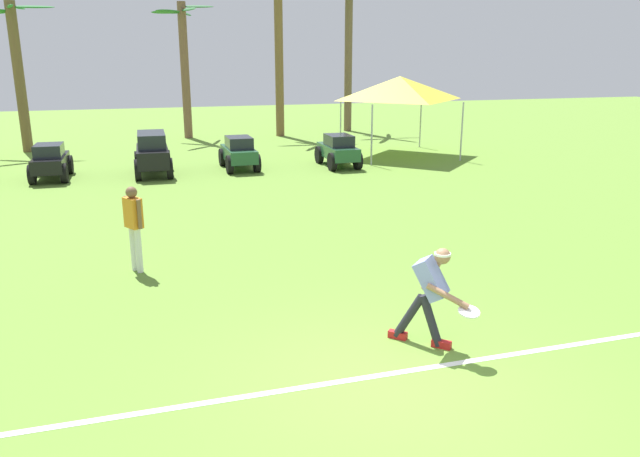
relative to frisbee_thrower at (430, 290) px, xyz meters
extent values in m
plane|color=olive|center=(-0.92, -0.85, -0.79)|extent=(80.00, 80.00, 0.00)
cube|color=white|center=(-0.92, -0.61, -0.78)|extent=(26.68, 0.46, 0.01)
cylinder|color=#23232D|center=(0.03, -0.02, -0.43)|extent=(0.34, 0.33, 0.72)
cube|color=red|center=(0.14, -0.13, -0.74)|extent=(0.26, 0.25, 0.10)
cylinder|color=#23232D|center=(-0.20, 0.19, -0.43)|extent=(0.40, 0.39, 0.69)
cube|color=red|center=(-0.31, 0.29, -0.74)|extent=(0.26, 0.25, 0.10)
cube|color=#7A84C6|center=(0.01, -0.01, 0.17)|extent=(0.55, 0.55, 0.57)
sphere|color=#936B4C|center=(0.11, -0.10, 0.50)|extent=(0.30, 0.30, 0.21)
cylinder|color=white|center=(0.11, -0.10, 0.53)|extent=(0.30, 0.30, 0.03)
cylinder|color=#936B4C|center=(0.09, -0.33, 0.03)|extent=(0.47, 0.45, 0.27)
cylinder|color=#936B4C|center=(0.11, 0.17, 0.15)|extent=(0.26, 0.25, 0.49)
cylinder|color=white|center=(0.28, -0.54, -0.11)|extent=(0.28, 0.28, 0.09)
cylinder|color=silver|center=(-3.69, 4.08, -0.38)|extent=(0.15, 0.15, 0.82)
cylinder|color=silver|center=(-3.78, 4.24, -0.38)|extent=(0.15, 0.15, 0.82)
cube|color=orange|center=(-3.74, 4.16, 0.30)|extent=(0.34, 0.39, 0.54)
cylinder|color=brown|center=(-3.63, 3.98, 0.31)|extent=(0.10, 0.10, 0.52)
cylinder|color=brown|center=(-3.84, 4.34, 0.31)|extent=(0.10, 0.10, 0.52)
sphere|color=brown|center=(-3.74, 4.16, 0.67)|extent=(0.27, 0.27, 0.20)
cube|color=black|center=(-6.21, 13.73, -0.28)|extent=(0.93, 2.21, 0.42)
cube|color=#1E232B|center=(-6.21, 13.63, 0.12)|extent=(0.81, 1.11, 0.38)
cylinder|color=black|center=(-6.65, 14.50, -0.49)|extent=(0.19, 0.60, 0.60)
cylinder|color=black|center=(-5.75, 14.49, -0.49)|extent=(0.19, 0.60, 0.60)
cylinder|color=black|center=(-6.67, 12.97, -0.49)|extent=(0.19, 0.60, 0.60)
cylinder|color=black|center=(-5.77, 12.95, -0.49)|extent=(0.19, 0.60, 0.60)
cube|color=black|center=(-3.15, 13.54, -0.18)|extent=(0.99, 2.41, 0.55)
cube|color=#1E232B|center=(-3.15, 13.69, 0.32)|extent=(0.86, 1.81, 0.46)
cylinder|color=black|center=(-3.62, 14.38, -0.46)|extent=(0.19, 0.66, 0.66)
cylinder|color=black|center=(-2.66, 14.37, -0.46)|extent=(0.19, 0.66, 0.66)
cylinder|color=black|center=(-3.64, 12.71, -0.46)|extent=(0.19, 0.66, 0.66)
cylinder|color=black|center=(-2.68, 12.69, -0.46)|extent=(0.19, 0.66, 0.66)
cube|color=#235133|center=(-0.33, 13.81, -0.28)|extent=(0.94, 2.22, 0.42)
cube|color=#1E232B|center=(-0.33, 13.71, 0.12)|extent=(0.81, 1.12, 0.38)
cylinder|color=black|center=(-0.79, 14.57, -0.49)|extent=(0.19, 0.60, 0.60)
cylinder|color=black|center=(0.11, 14.59, -0.49)|extent=(0.19, 0.60, 0.60)
cylinder|color=black|center=(-0.76, 13.03, -0.49)|extent=(0.19, 0.60, 0.60)
cylinder|color=black|center=(0.14, 13.05, -0.49)|extent=(0.19, 0.60, 0.60)
cube|color=#235133|center=(3.03, 13.36, -0.28)|extent=(0.90, 2.20, 0.42)
cube|color=#1E232B|center=(3.04, 13.26, 0.12)|extent=(0.79, 1.10, 0.38)
cylinder|color=black|center=(2.58, 14.13, -0.49)|extent=(0.18, 0.60, 0.60)
cylinder|color=black|center=(3.48, 14.13, -0.49)|extent=(0.18, 0.60, 0.60)
cylinder|color=black|center=(2.59, 12.59, -0.49)|extent=(0.18, 0.60, 0.60)
cylinder|color=black|center=(3.49, 12.59, -0.49)|extent=(0.18, 0.60, 0.60)
cylinder|color=brown|center=(-7.77, 19.94, 2.05)|extent=(0.39, 0.39, 5.68)
ellipsoid|color=#21682B|center=(-6.98, 19.86, 4.66)|extent=(1.61, 0.41, 0.15)
ellipsoid|color=#21682B|center=(-7.62, 20.66, 4.68)|extent=(0.55, 1.49, 0.15)
ellipsoid|color=#21682B|center=(-7.66, 19.24, 4.63)|extent=(0.47, 1.44, 0.16)
cylinder|color=brown|center=(-1.30, 22.35, 2.18)|extent=(0.38, 0.38, 5.94)
ellipsoid|color=#2C6534|center=(-0.61, 22.22, 4.94)|extent=(1.43, 0.52, 0.15)
ellipsoid|color=#2C6534|center=(-1.02, 23.22, 4.68)|extent=(0.78, 1.80, 0.19)
ellipsoid|color=#2C6534|center=(-1.93, 22.87, 4.73)|extent=(1.42, 1.23, 0.19)
ellipsoid|color=#2C6534|center=(-1.87, 21.76, 4.69)|extent=(1.33, 1.36, 0.20)
ellipsoid|color=#2C6534|center=(-1.05, 21.68, 4.79)|extent=(0.72, 1.43, 0.19)
cylinder|color=brown|center=(2.92, 21.85, 2.71)|extent=(0.39, 0.39, 6.98)
cylinder|color=brown|center=(6.59, 22.81, 2.60)|extent=(0.37, 0.37, 6.78)
cylinder|color=#B2B5BA|center=(7.67, 16.66, 0.26)|extent=(0.06, 0.06, 2.10)
cylinder|color=#B2B5BA|center=(4.21, 16.66, 0.26)|extent=(0.06, 0.06, 2.10)
cylinder|color=#B2B5BA|center=(7.67, 13.20, 0.26)|extent=(0.06, 0.06, 2.10)
cylinder|color=#B2B5BA|center=(4.21, 13.20, 0.26)|extent=(0.06, 0.06, 2.10)
pyramid|color=yellow|center=(5.94, 14.93, 1.74)|extent=(3.63, 3.63, 0.85)
camera|label=1|loc=(-3.56, -6.98, 3.04)|focal=35.00mm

